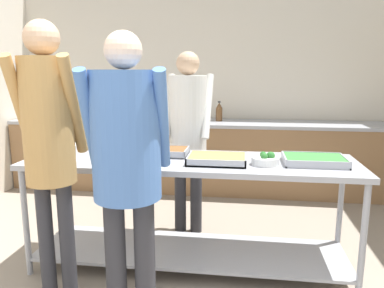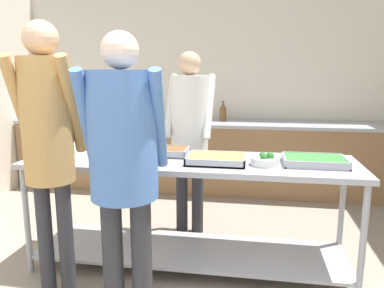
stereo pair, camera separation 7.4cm
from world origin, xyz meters
The scene contains 13 objects.
wall_rear centered at (0.00, 4.21, 1.32)m, with size 5.09×0.06×2.65m.
back_counter centered at (0.00, 3.84, 0.45)m, with size 4.93×0.65×0.89m.
serving_counter centered at (0.12, 1.88, 0.59)m, with size 2.48×0.71×0.86m.
plate_stack centered at (-0.88, 1.96, 0.90)m, with size 0.23×0.23×0.07m.
sauce_pan centered at (-0.53, 2.06, 0.90)m, with size 0.40×0.26×0.07m.
serving_tray_roast centered at (-0.11, 2.02, 0.89)m, with size 0.38×0.28×0.05m.
serving_tray_greens centered at (0.33, 1.81, 0.89)m, with size 0.42×0.31×0.05m.
broccoli_bowl centered at (0.68, 1.80, 0.90)m, with size 0.20×0.20×0.10m.
serving_tray_vegetables centered at (1.03, 1.88, 0.89)m, with size 0.44×0.32×0.05m.
guest_serving_left centered at (-0.14, 1.18, 1.07)m, with size 0.52×0.39×1.74m.
guest_serving_right centered at (-0.66, 1.27, 1.15)m, with size 0.44×0.39×1.82m.
cook_behind_counter centered at (0.01, 2.53, 1.05)m, with size 0.45×0.35×1.69m.
water_bottle centered at (0.20, 3.91, 1.01)m, with size 0.08×0.08×0.25m.
Camera 2 is at (0.59, -0.83, 1.52)m, focal length 35.00 mm.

